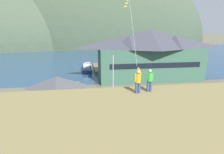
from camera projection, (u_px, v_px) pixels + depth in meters
The scene contains 20 objects.
ground_plane at pixel (129, 125), 23.82m from camera, with size 600.00×600.00×0.00m, color #66604C.
parking_lot_pad at pixel (122, 108), 28.60m from camera, with size 40.00×20.00×0.10m, color gray.
bay_water at pixel (97, 56), 81.25m from camera, with size 360.00×84.00×0.03m, color navy.
far_hill_east_peak at pixel (1, 46), 120.06m from camera, with size 123.04×72.96×72.64m, color #42513D.
far_hill_center_saddle at pixel (85, 45), 129.98m from camera, with size 118.62×66.84×89.77m, color #3D4C38.
far_hill_far_shoulder at pixel (135, 44), 138.47m from camera, with size 100.35×52.74×94.92m, color #42513D.
harbor_lodge at pixel (150, 53), 43.92m from camera, with size 24.92×10.12×11.42m.
storage_shed_near_lot at pixel (58, 94), 26.99m from camera, with size 6.74×5.25×5.29m.
wharf_dock at pixel (99, 68), 55.35m from camera, with size 3.20×12.65×0.70m.
moored_boat_wharfside at pixel (88, 68), 54.16m from camera, with size 2.31×6.43×2.16m.
moored_boat_outer_mooring at pixel (112, 67), 54.23m from camera, with size 2.62×7.66×2.16m.
moored_boat_inner_slip at pixel (87, 69), 52.72m from camera, with size 2.71×8.11×2.16m.
parked_car_mid_row_center at pixel (159, 94), 31.76m from camera, with size 4.32×2.30×1.82m.
parked_car_lone_by_shed at pixel (131, 119), 23.02m from camera, with size 4.28×2.22×1.82m.
parked_car_back_row_right at pixel (214, 109), 26.08m from camera, with size 4.26×2.17×1.82m.
parked_car_back_row_left at pixel (77, 120), 22.97m from camera, with size 4.34×2.33×1.82m.
parked_car_front_row_silver at pixel (177, 111), 25.39m from camera, with size 4.28×2.22×1.82m.
parking_light_pole at pixel (113, 73), 32.76m from camera, with size 0.24×0.78×7.31m.
person_kite_flyer at pixel (138, 81), 13.93m from camera, with size 0.52×0.69×1.86m.
person_companion at pixel (150, 80), 14.27m from camera, with size 0.55×0.40×1.74m.
Camera 1 is at (-5.17, -20.97, 11.94)m, focal length 30.40 mm.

